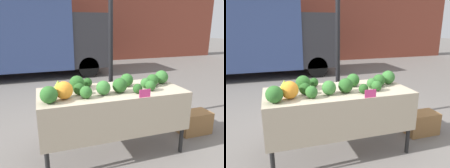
% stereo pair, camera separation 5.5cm
% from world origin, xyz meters
% --- Properties ---
extents(ground_plane, '(40.00, 40.00, 0.00)m').
position_xyz_m(ground_plane, '(0.00, 0.00, 0.00)').
color(ground_plane, slate).
extents(tent_pole, '(0.07, 0.07, 2.60)m').
position_xyz_m(tent_pole, '(0.23, 0.73, 1.30)').
color(tent_pole, black).
rests_on(tent_pole, ground_plane).
extents(parked_truck, '(4.90, 1.89, 2.64)m').
position_xyz_m(parked_truck, '(-1.27, 5.02, 1.39)').
color(parked_truck, '#384C84').
rests_on(parked_truck, ground_plane).
extents(market_table, '(1.81, 0.79, 0.84)m').
position_xyz_m(market_table, '(0.00, -0.06, 0.73)').
color(market_table, tan).
rests_on(market_table, ground_plane).
extents(orange_cauliflower, '(0.20, 0.20, 0.20)m').
position_xyz_m(orange_cauliflower, '(-0.60, -0.14, 0.94)').
color(orange_cauliflower, orange).
rests_on(orange_cauliflower, market_table).
extents(romanesco_head, '(0.16, 0.16, 0.13)m').
position_xyz_m(romanesco_head, '(-0.64, 0.20, 0.91)').
color(romanesco_head, '#93B238').
rests_on(romanesco_head, market_table).
extents(broccoli_head_0, '(0.13, 0.13, 0.13)m').
position_xyz_m(broccoli_head_0, '(0.45, -0.17, 0.91)').
color(broccoli_head_0, '#2D6628').
rests_on(broccoli_head_0, market_table).
extents(broccoli_head_1, '(0.12, 0.12, 0.12)m').
position_xyz_m(broccoli_head_1, '(0.25, -0.22, 0.90)').
color(broccoli_head_1, '#23511E').
rests_on(broccoli_head_1, market_table).
extents(broccoli_head_2, '(0.16, 0.16, 0.16)m').
position_xyz_m(broccoli_head_2, '(0.57, 0.01, 0.92)').
color(broccoli_head_2, '#285B23').
rests_on(broccoli_head_2, market_table).
extents(broccoli_head_3, '(0.14, 0.14, 0.14)m').
position_xyz_m(broccoli_head_3, '(-0.37, -0.20, 0.91)').
color(broccoli_head_3, '#2D6628').
rests_on(broccoli_head_3, market_table).
extents(broccoli_head_4, '(0.19, 0.19, 0.19)m').
position_xyz_m(broccoli_head_4, '(-0.42, 0.13, 0.93)').
color(broccoli_head_4, '#285B23').
rests_on(broccoli_head_4, market_table).
extents(broccoli_head_5, '(0.12, 0.12, 0.12)m').
position_xyz_m(broccoli_head_5, '(-0.26, 0.25, 0.90)').
color(broccoli_head_5, '#23511E').
rests_on(broccoli_head_5, market_table).
extents(broccoli_head_6, '(0.17, 0.17, 0.17)m').
position_xyz_m(broccoli_head_6, '(-0.15, -0.14, 0.92)').
color(broccoli_head_6, '#387533').
rests_on(broccoli_head_6, market_table).
extents(broccoli_head_7, '(0.13, 0.13, 0.13)m').
position_xyz_m(broccoli_head_7, '(0.44, -0.04, 0.91)').
color(broccoli_head_7, '#336B2D').
rests_on(broccoli_head_7, market_table).
extents(broccoli_head_8, '(0.17, 0.17, 0.17)m').
position_xyz_m(broccoli_head_8, '(0.24, 0.11, 0.93)').
color(broccoli_head_8, '#2D6628').
rests_on(broccoli_head_8, market_table).
extents(broccoli_head_9, '(0.14, 0.14, 0.14)m').
position_xyz_m(broccoli_head_9, '(-0.42, -0.04, 0.91)').
color(broccoli_head_9, '#23511E').
rests_on(broccoli_head_9, market_table).
extents(broccoli_head_10, '(0.18, 0.18, 0.18)m').
position_xyz_m(broccoli_head_10, '(-0.77, -0.24, 0.93)').
color(broccoli_head_10, '#2D6628').
rests_on(broccoli_head_10, market_table).
extents(broccoli_head_11, '(0.18, 0.18, 0.18)m').
position_xyz_m(broccoli_head_11, '(0.06, -0.12, 0.93)').
color(broccoli_head_11, '#285B23').
rests_on(broccoli_head_11, market_table).
extents(broccoli_head_12, '(0.18, 0.18, 0.18)m').
position_xyz_m(broccoli_head_12, '(0.75, 0.09, 0.93)').
color(broccoli_head_12, '#336B2D').
rests_on(broccoli_head_12, market_table).
extents(price_sign, '(0.14, 0.01, 0.09)m').
position_xyz_m(price_sign, '(0.26, -0.38, 0.89)').
color(price_sign, '#E53D84').
rests_on(price_sign, market_table).
extents(produce_crate, '(0.49, 0.29, 0.34)m').
position_xyz_m(produce_crate, '(1.36, 0.06, 0.17)').
color(produce_crate, olive).
rests_on(produce_crate, ground_plane).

